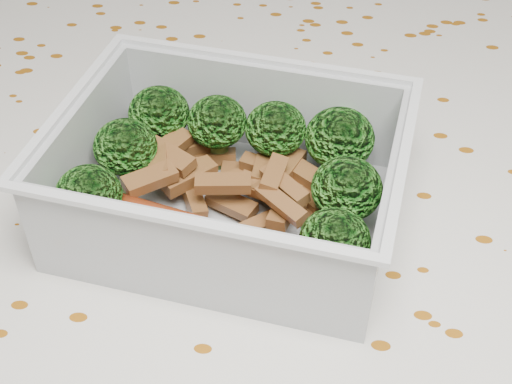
# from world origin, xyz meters

# --- Properties ---
(dining_table) EXTENTS (1.40, 0.90, 0.75)m
(dining_table) POSITION_xyz_m (0.00, 0.00, 0.67)
(dining_table) COLOR brown
(dining_table) RESTS_ON ground
(tablecloth) EXTENTS (1.46, 0.96, 0.19)m
(tablecloth) POSITION_xyz_m (0.00, 0.00, 0.72)
(tablecloth) COLOR silver
(tablecloth) RESTS_ON dining_table
(lunch_container) EXTENTS (0.21, 0.18, 0.07)m
(lunch_container) POSITION_xyz_m (-0.01, -0.00, 0.78)
(lunch_container) COLOR silver
(lunch_container) RESTS_ON tablecloth
(broccoli_florets) EXTENTS (0.17, 0.13, 0.05)m
(broccoli_florets) POSITION_xyz_m (-0.00, 0.01, 0.79)
(broccoli_florets) COLOR #608C3F
(broccoli_florets) RESTS_ON lunch_container
(meat_pile) EXTENTS (0.12, 0.08, 0.03)m
(meat_pile) POSITION_xyz_m (-0.00, 0.01, 0.78)
(meat_pile) COLOR brown
(meat_pile) RESTS_ON lunch_container
(sausage) EXTENTS (0.16, 0.06, 0.03)m
(sausage) POSITION_xyz_m (-0.01, -0.04, 0.77)
(sausage) COLOR #AD3D19
(sausage) RESTS_ON lunch_container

